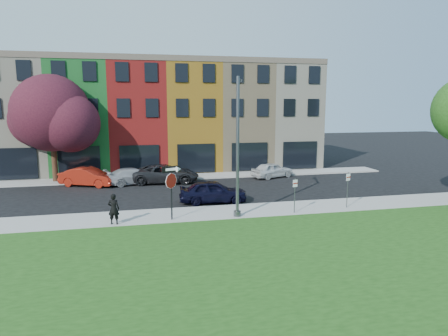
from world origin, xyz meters
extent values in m
plane|color=black|center=(0.00, 0.00, 0.00)|extent=(120.00, 120.00, 0.00)
cube|color=gray|center=(2.00, 3.00, 0.06)|extent=(40.00, 3.00, 0.12)
cube|color=gray|center=(-3.00, 15.00, 0.06)|extent=(40.00, 2.40, 0.12)
cube|color=#BDB69C|center=(-15.00, 21.20, 5.00)|extent=(5.00, 10.00, 10.00)
cube|color=green|center=(-10.00, 21.20, 5.00)|extent=(5.00, 10.00, 10.00)
cube|color=red|center=(-5.00, 21.20, 5.00)|extent=(5.00, 10.00, 10.00)
cube|color=gold|center=(0.00, 21.20, 5.00)|extent=(5.00, 10.00, 10.00)
cube|color=tan|center=(5.00, 21.20, 5.00)|extent=(5.00, 10.00, 10.00)
cube|color=beige|center=(10.00, 21.20, 5.00)|extent=(5.00, 10.00, 10.00)
cube|color=black|center=(-2.50, 16.14, 1.50)|extent=(30.00, 0.12, 2.60)
cylinder|color=black|center=(-3.50, 2.09, 1.56)|extent=(0.08, 0.08, 2.88)
cylinder|color=white|center=(-3.50, 2.07, 2.28)|extent=(0.84, 0.33, 0.88)
cylinder|color=maroon|center=(-3.50, 2.04, 2.28)|extent=(0.80, 0.31, 0.84)
cube|color=black|center=(-3.50, 2.07, 2.91)|extent=(1.00, 0.39, 0.34)
cube|color=white|center=(-3.50, 2.04, 2.91)|extent=(0.63, 0.24, 0.14)
imported|color=black|center=(-6.55, 1.90, 0.94)|extent=(0.77, 0.65, 1.64)
imported|color=black|center=(-0.50, 5.69, 0.74)|extent=(2.52, 4.67, 1.49)
imported|color=maroon|center=(-8.99, 13.03, 0.73)|extent=(4.83, 5.57, 1.46)
imported|color=#A4A5A9|center=(-5.54, 13.00, 0.65)|extent=(4.33, 5.50, 1.30)
imported|color=black|center=(-3.01, 12.97, 0.74)|extent=(3.54, 5.85, 1.49)
imported|color=silver|center=(6.23, 13.30, 0.66)|extent=(4.19, 4.94, 1.32)
cylinder|color=#4D4F52|center=(0.15, 1.90, 3.98)|extent=(0.18, 0.18, 7.72)
cylinder|color=#4D4F52|center=(0.15, 1.90, 0.27)|extent=(0.40, 0.40, 0.30)
cylinder|color=#4D4F52|center=(0.45, 2.85, 7.74)|extent=(0.72, 1.94, 0.12)
cube|color=#4D4F52|center=(0.78, 3.90, 7.69)|extent=(0.41, 0.60, 0.16)
cylinder|color=#4D4F52|center=(3.57, 1.90, 1.13)|extent=(0.05, 0.05, 2.03)
cube|color=white|center=(3.57, 1.87, 1.86)|extent=(0.31, 0.12, 0.42)
cube|color=maroon|center=(3.57, 1.85, 1.86)|extent=(0.31, 0.11, 0.06)
cylinder|color=#4D4F52|center=(7.16, 2.31, 1.21)|extent=(0.05, 0.05, 2.19)
cube|color=white|center=(7.16, 2.28, 2.00)|extent=(0.31, 0.13, 0.42)
cube|color=maroon|center=(7.16, 2.26, 2.00)|extent=(0.31, 0.12, 0.06)
cylinder|color=black|center=(-11.78, 15.09, 1.80)|extent=(0.44, 0.44, 3.36)
sphere|color=#320E1A|center=(-11.78, 15.09, 5.63)|extent=(6.12, 6.12, 6.12)
sphere|color=#320E1A|center=(-10.25, 14.17, 4.86)|extent=(4.59, 4.59, 4.59)
sphere|color=#320E1A|center=(-13.15, 16.16, 5.01)|extent=(4.28, 4.28, 4.28)
sphere|color=#320E1A|center=(-11.47, 15.70, 6.70)|extent=(3.67, 3.67, 3.67)
camera|label=1|loc=(-5.33, -19.15, 6.44)|focal=32.00mm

